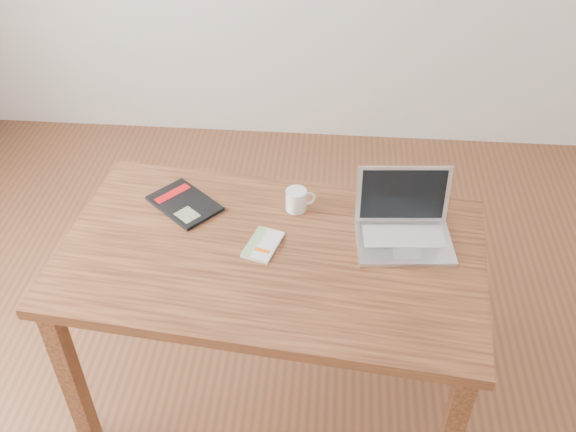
# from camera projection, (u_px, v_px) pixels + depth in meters

# --- Properties ---
(room) EXTENTS (4.04, 4.04, 2.70)m
(room) POSITION_uv_depth(u_px,v_px,m) (223.00, 97.00, 1.63)
(room) COLOR brown
(room) RESTS_ON ground
(desk) EXTENTS (1.45, 0.92, 0.75)m
(desk) POSITION_uv_depth(u_px,v_px,m) (272.00, 270.00, 2.14)
(desk) COLOR brown
(desk) RESTS_ON ground
(white_guidebook) EXTENTS (0.13, 0.18, 0.01)m
(white_guidebook) POSITION_uv_depth(u_px,v_px,m) (263.00, 245.00, 2.09)
(white_guidebook) COLOR silver
(white_guidebook) RESTS_ON desk
(black_guidebook) EXTENTS (0.29, 0.28, 0.01)m
(black_guidebook) POSITION_uv_depth(u_px,v_px,m) (184.00, 203.00, 2.26)
(black_guidebook) COLOR black
(black_guidebook) RESTS_ON desk
(laptop) EXTENTS (0.33, 0.27, 0.22)m
(laptop) POSITION_uv_depth(u_px,v_px,m) (404.00, 225.00, 2.11)
(laptop) COLOR silver
(laptop) RESTS_ON desk
(coffee_mug) EXTENTS (0.11, 0.07, 0.08)m
(coffee_mug) POSITION_uv_depth(u_px,v_px,m) (297.00, 199.00, 2.22)
(coffee_mug) COLOR white
(coffee_mug) RESTS_ON desk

